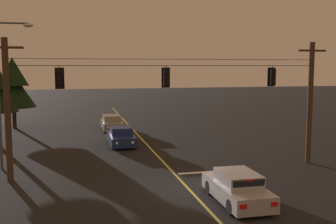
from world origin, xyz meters
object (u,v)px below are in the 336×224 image
(car_waiting_near_lane, at_px, (237,188))
(car_oncoming_lead, at_px, (121,137))
(traffic_light_leftmost, at_px, (59,78))
(tree_verge_far, at_px, (13,85))
(street_lamp_corner, at_px, (3,82))
(traffic_light_left_inner, at_px, (166,78))
(car_oncoming_trailing, at_px, (112,123))
(traffic_light_centre, at_px, (273,77))

(car_waiting_near_lane, height_order, car_oncoming_lead, same)
(traffic_light_leftmost, xyz_separation_m, tree_verge_far, (-4.94, 18.96, -1.13))
(street_lamp_corner, bearing_deg, traffic_light_left_inner, -17.64)
(car_waiting_near_lane, xyz_separation_m, car_oncoming_trailing, (-3.45, 21.51, -0.00))
(street_lamp_corner, bearing_deg, car_oncoming_trailing, 60.76)
(traffic_light_left_inner, relative_size, car_oncoming_lead, 0.28)
(car_oncoming_trailing, bearing_deg, car_oncoming_lead, -89.88)
(traffic_light_leftmost, bearing_deg, traffic_light_left_inner, 0.00)
(car_waiting_near_lane, height_order, tree_verge_far, tree_verge_far)
(traffic_light_centre, relative_size, car_waiting_near_lane, 0.28)
(traffic_light_centre, distance_m, car_oncoming_lead, 12.46)
(car_waiting_near_lane, xyz_separation_m, tree_verge_far, (-12.48, 24.66, 3.54))
(traffic_light_centre, relative_size, tree_verge_far, 0.18)
(car_oncoming_lead, xyz_separation_m, street_lamp_corner, (-7.29, -5.52, 4.41))
(traffic_light_centre, relative_size, car_oncoming_lead, 0.28)
(car_waiting_near_lane, bearing_deg, street_lamp_corner, 141.50)
(tree_verge_far, bearing_deg, traffic_light_left_inner, -60.71)
(traffic_light_left_inner, height_order, car_waiting_near_lane, traffic_light_left_inner)
(car_oncoming_trailing, bearing_deg, car_waiting_near_lane, -80.90)
(car_waiting_near_lane, bearing_deg, tree_verge_far, 116.84)
(car_oncoming_trailing, relative_size, tree_verge_far, 0.65)
(traffic_light_centre, relative_size, car_oncoming_trailing, 0.28)
(street_lamp_corner, height_order, tree_verge_far, street_lamp_corner)
(car_waiting_near_lane, bearing_deg, car_oncoming_lead, 103.73)
(traffic_light_leftmost, height_order, traffic_light_left_inner, same)
(traffic_light_centre, distance_m, car_oncoming_trailing, 18.33)
(street_lamp_corner, bearing_deg, car_waiting_near_lane, -38.50)
(traffic_light_leftmost, xyz_separation_m, traffic_light_left_inner, (5.69, 0.00, 0.00))
(car_oncoming_trailing, xyz_separation_m, tree_verge_far, (-9.03, 3.15, 3.54))
(car_oncoming_lead, bearing_deg, car_waiting_near_lane, -76.27)
(street_lamp_corner, bearing_deg, traffic_light_leftmost, -41.56)
(traffic_light_centre, xyz_separation_m, tree_verge_far, (-17.04, 18.96, -1.13))
(traffic_light_centre, relative_size, street_lamp_corner, 0.14)
(traffic_light_left_inner, bearing_deg, car_oncoming_trailing, 95.79)
(traffic_light_leftmost, relative_size, car_oncoming_trailing, 0.28)
(traffic_light_leftmost, xyz_separation_m, street_lamp_corner, (-3.18, 2.82, -0.26))
(traffic_light_left_inner, xyz_separation_m, car_oncoming_lead, (-1.59, 8.34, -4.67))
(traffic_light_leftmost, distance_m, tree_verge_far, 19.62)
(traffic_light_leftmost, bearing_deg, tree_verge_far, 104.61)
(car_waiting_near_lane, bearing_deg, traffic_light_centre, 51.34)
(car_oncoming_lead, height_order, car_oncoming_trailing, same)
(traffic_light_left_inner, xyz_separation_m, traffic_light_centre, (6.41, 0.00, 0.00))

